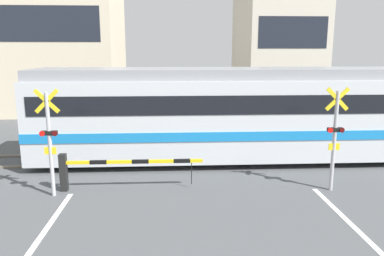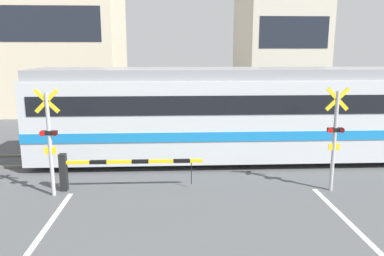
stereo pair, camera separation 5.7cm
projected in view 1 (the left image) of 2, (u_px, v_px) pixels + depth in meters
rail_track_near at (190, 164)px, 13.49m from camera, size 50.00×0.10×0.08m
rail_track_far at (188, 153)px, 14.90m from camera, size 50.00×0.10×0.08m
commuter_train at (227, 112)px, 13.91m from camera, size 14.12×3.05×3.43m
crossing_barrier_near at (102, 167)px, 10.96m from camera, size 4.18×0.20×1.12m
crossing_barrier_far at (247, 127)px, 16.74m from camera, size 4.18×0.20×1.12m
crossing_signal_left at (50, 138)px, 10.32m from camera, size 0.68×0.15×3.05m
crossing_signal_right at (335, 135)px, 10.76m from camera, size 0.68×0.15×3.05m
pedestrian at (157, 112)px, 19.02m from camera, size 0.38×0.23×1.75m
building_left_of_street at (65, 35)px, 25.21m from camera, size 7.21×7.30×10.17m
building_right_of_street at (276, 42)px, 26.08m from camera, size 5.01×7.30×9.36m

